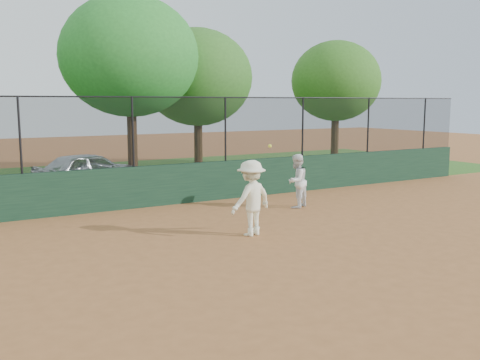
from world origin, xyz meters
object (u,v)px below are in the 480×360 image
parked_car (90,171)px  tree_2 (130,56)px  tree_3 (198,78)px  player_second (296,181)px  tree_4 (336,81)px  player_main (251,198)px

parked_car → tree_2: size_ratio=0.56×
parked_car → tree_3: 6.62m
tree_2 → player_second: bearing=-70.2°
player_second → tree_3: tree_3 is taller
player_second → tree_4: size_ratio=0.27×
tree_2 → tree_4: 9.77m
player_second → tree_4: (7.24, 6.87, 3.20)m
parked_car → tree_2: bearing=-84.7°
parked_car → tree_4: 12.00m
player_second → tree_3: 9.12m
parked_car → player_main: bearing=175.7°
player_main → parked_car: bearing=99.7°
tree_4 → tree_3: bearing=165.8°
player_second → tree_2: 8.34m
parked_car → player_second: bearing=-159.9°
parked_car → player_second: 7.62m
player_main → player_second: bearing=36.7°
player_main → tree_2: 9.81m
tree_3 → player_second: bearing=-96.6°
player_second → tree_4: 10.48m
tree_2 → tree_3: bearing=23.7°
tree_3 → tree_4: (6.27, -1.59, -0.09)m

